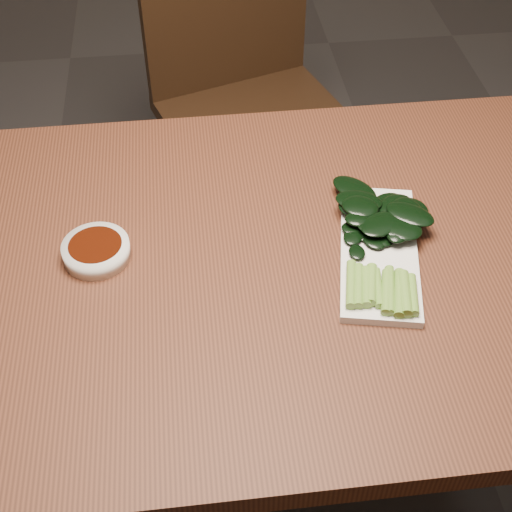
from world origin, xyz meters
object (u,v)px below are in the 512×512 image
object	(u,v)px
table	(254,288)
gai_lan	(382,230)
chair_far	(248,93)
serving_plate	(379,251)
sauce_bowl	(96,250)

from	to	relation	value
table	gai_lan	bearing A→B (deg)	2.92
table	chair_far	distance (m)	0.90
chair_far	serving_plate	xyz separation A→B (m)	(0.11, -0.90, 0.27)
sauce_bowl	gai_lan	size ratio (longest dim) A/B	0.32
serving_plate	sauce_bowl	bearing A→B (deg)	174.15
table	serving_plate	bearing A→B (deg)	-4.66
gai_lan	table	bearing A→B (deg)	-177.08
chair_far	serving_plate	distance (m)	0.94
chair_far	sauce_bowl	bearing A→B (deg)	-129.55
chair_far	table	bearing A→B (deg)	-113.81
table	serving_plate	size ratio (longest dim) A/B	4.47
chair_far	sauce_bowl	xyz separation A→B (m)	(-0.33, -0.85, 0.28)
table	gai_lan	distance (m)	0.23
table	sauce_bowl	xyz separation A→B (m)	(-0.25, 0.03, 0.09)
serving_plate	gai_lan	xyz separation A→B (m)	(0.01, 0.03, 0.02)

